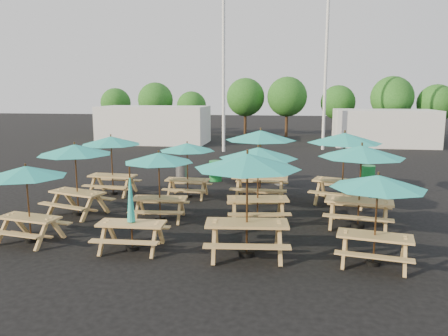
% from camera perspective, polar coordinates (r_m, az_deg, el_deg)
% --- Properties ---
extents(ground, '(120.00, 120.00, 0.00)m').
position_cam_1_polar(ground, '(14.82, -0.91, -5.18)').
color(ground, black).
rests_on(ground, ground).
extents(picnic_unit_0, '(2.35, 2.35, 2.02)m').
position_cam_1_polar(picnic_unit_0, '(12.17, -24.44, -0.84)').
color(picnic_unit_0, tan).
rests_on(picnic_unit_0, ground).
extents(picnic_unit_1, '(2.85, 2.85, 2.28)m').
position_cam_1_polar(picnic_unit_1, '(14.33, -18.89, 1.89)').
color(picnic_unit_1, tan).
rests_on(picnic_unit_1, ground).
extents(picnic_unit_2, '(2.36, 2.36, 2.24)m').
position_cam_1_polar(picnic_unit_2, '(16.92, -14.54, 3.15)').
color(picnic_unit_2, tan).
rests_on(picnic_unit_2, ground).
extents(picnic_unit_3, '(1.70, 1.50, 2.09)m').
position_cam_1_polar(picnic_unit_3, '(10.97, -12.03, -6.17)').
color(picnic_unit_3, tan).
rests_on(picnic_unit_3, ground).
extents(picnic_unit_4, '(2.29, 2.29, 2.09)m').
position_cam_1_polar(picnic_unit_4, '(13.18, -8.52, 0.96)').
color(picnic_unit_4, tan).
rests_on(picnic_unit_4, ground).
extents(picnic_unit_5, '(2.06, 2.06, 2.04)m').
position_cam_1_polar(picnic_unit_5, '(16.00, -4.84, 2.43)').
color(picnic_unit_5, tan).
rests_on(picnic_unit_5, ground).
extents(picnic_unit_6, '(2.75, 2.75, 2.48)m').
position_cam_1_polar(picnic_unit_6, '(10.06, 3.07, 0.28)').
color(picnic_unit_6, tan).
rests_on(picnic_unit_6, ground).
extents(picnic_unit_7, '(2.65, 2.65, 2.29)m').
position_cam_1_polar(picnic_unit_7, '(12.74, 4.49, 1.53)').
color(picnic_unit_7, tan).
rests_on(picnic_unit_7, ground).
extents(picnic_unit_8, '(2.59, 2.59, 2.53)m').
position_cam_1_polar(picnic_unit_8, '(15.65, 4.81, 3.86)').
color(picnic_unit_8, tan).
rests_on(picnic_unit_8, ground).
extents(picnic_unit_9, '(2.43, 2.43, 2.08)m').
position_cam_1_polar(picnic_unit_9, '(10.16, 19.46, -2.21)').
color(picnic_unit_9, tan).
rests_on(picnic_unit_9, ground).
extents(picnic_unit_10, '(2.77, 2.77, 2.40)m').
position_cam_1_polar(picnic_unit_10, '(12.87, 17.52, 1.60)').
color(picnic_unit_10, tan).
rests_on(picnic_unit_10, ground).
extents(picnic_unit_11, '(3.18, 3.18, 2.51)m').
position_cam_1_polar(picnic_unit_11, '(15.45, 15.46, 3.38)').
color(picnic_unit_11, tan).
rests_on(picnic_unit_11, ground).
extents(waste_bin_0, '(0.55, 0.55, 0.89)m').
position_cam_1_polar(waste_bin_0, '(19.53, -5.50, -0.21)').
color(waste_bin_0, gray).
rests_on(waste_bin_0, ground).
extents(waste_bin_1, '(0.55, 0.55, 0.89)m').
position_cam_1_polar(waste_bin_1, '(19.13, -1.10, -0.38)').
color(waste_bin_1, '#188434').
rests_on(waste_bin_1, ground).
extents(waste_bin_2, '(0.55, 0.55, 0.89)m').
position_cam_1_polar(waste_bin_2, '(19.08, 4.28, -0.43)').
color(waste_bin_2, gray).
rests_on(waste_bin_2, ground).
extents(waste_bin_3, '(0.55, 0.55, 0.89)m').
position_cam_1_polar(waste_bin_3, '(19.01, 2.71, -0.45)').
color(waste_bin_3, '#E2560D').
rests_on(waste_bin_3, ground).
extents(waste_bin_4, '(0.55, 0.55, 0.89)m').
position_cam_1_polar(waste_bin_4, '(18.51, 7.51, -0.80)').
color(waste_bin_4, gray).
rests_on(waste_bin_4, ground).
extents(waste_bin_5, '(0.55, 0.55, 0.89)m').
position_cam_1_polar(waste_bin_5, '(18.83, 18.28, -1.05)').
color(waste_bin_5, '#188434').
rests_on(waste_bin_5, ground).
extents(mast_0, '(0.20, 0.20, 12.00)m').
position_cam_1_polar(mast_0, '(28.53, -0.05, 14.20)').
color(mast_0, silver).
rests_on(mast_0, ground).
extents(mast_1, '(0.20, 0.20, 12.00)m').
position_cam_1_polar(mast_1, '(30.24, 13.20, 13.70)').
color(mast_1, silver).
rests_on(mast_1, ground).
extents(event_tent_0, '(8.00, 4.00, 2.80)m').
position_cam_1_polar(event_tent_0, '(33.85, -9.10, 5.61)').
color(event_tent_0, silver).
rests_on(event_tent_0, ground).
extents(event_tent_1, '(7.00, 4.00, 2.60)m').
position_cam_1_polar(event_tent_1, '(33.83, 20.17, 4.96)').
color(event_tent_1, silver).
rests_on(event_tent_1, ground).
extents(tree_0, '(2.80, 2.80, 4.24)m').
position_cam_1_polar(tree_0, '(42.69, -13.96, 8.22)').
color(tree_0, '#382314').
rests_on(tree_0, ground).
extents(tree_1, '(3.11, 3.11, 4.72)m').
position_cam_1_polar(tree_1, '(39.92, -8.94, 8.76)').
color(tree_1, '#382314').
rests_on(tree_1, ground).
extents(tree_2, '(2.59, 2.59, 3.93)m').
position_cam_1_polar(tree_2, '(38.79, -4.26, 8.04)').
color(tree_2, '#382314').
rests_on(tree_2, ground).
extents(tree_3, '(3.36, 3.36, 5.09)m').
position_cam_1_polar(tree_3, '(39.04, 2.81, 9.22)').
color(tree_3, '#382314').
rests_on(tree_3, ground).
extents(tree_4, '(3.41, 3.41, 5.17)m').
position_cam_1_polar(tree_4, '(38.36, 8.24, 9.20)').
color(tree_4, '#382314').
rests_on(tree_4, ground).
extents(tree_5, '(2.94, 2.94, 4.45)m').
position_cam_1_polar(tree_5, '(38.96, 14.67, 8.27)').
color(tree_5, '#382314').
rests_on(tree_5, ground).
extents(tree_6, '(3.38, 3.38, 5.13)m').
position_cam_1_polar(tree_6, '(37.80, 21.09, 8.59)').
color(tree_6, '#382314').
rests_on(tree_6, ground).
extents(tree_7, '(2.95, 2.95, 4.48)m').
position_cam_1_polar(tree_7, '(38.68, 26.00, 7.62)').
color(tree_7, '#382314').
rests_on(tree_7, ground).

